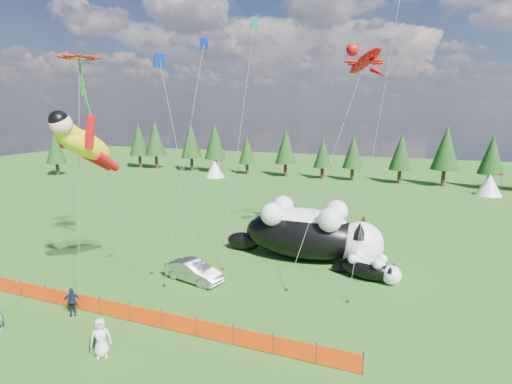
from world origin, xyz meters
The scene contains 15 objects.
ground centered at (0.00, 0.00, 0.00)m, with size 160.00×160.00×0.00m, color #0D3B0A.
safety_fence centered at (0.00, -3.00, 0.50)m, with size 22.06×0.06×1.10m.
tree_line centered at (0.00, 45.00, 4.00)m, with size 90.00×4.00×8.00m, color black, non-canonical shape.
festival_tents centered at (11.00, 40.00, 1.40)m, with size 50.00×3.20×2.80m, color white, non-canonical shape.
cat_large centered at (5.62, 9.42, 2.08)m, with size 12.10×4.33×4.38m.
cat_small centered at (10.21, 7.20, 0.81)m, with size 4.66×2.38×1.70m.
car centered at (-0.47, 2.73, 0.66)m, with size 1.41×4.03×1.33m, color #A7A7AB.
spectator_c centered at (-4.37, -3.60, 0.79)m, with size 0.93×0.48×1.58m, color #141F37.
spectator_e centered at (-0.25, -5.95, 0.92)m, with size 0.90×0.59×1.84m, color silver.
superhero_kite centered at (-5.90, -0.22, 9.03)m, with size 4.61×5.43×11.56m.
gecko_kite centered at (8.60, 12.49, 14.48)m, with size 5.93×12.18×17.16m.
flower_kite centered at (-8.30, 2.45, 14.16)m, with size 4.87×6.58×15.31m.
diamond_kite_a centered at (-1.67, 6.88, 14.86)m, with size 1.14×6.21×16.68m.
diamond_kite_c centered at (1.27, -2.36, 12.54)m, with size 2.71×0.97×13.94m.
diamond_kite_d centered at (-0.12, 12.42, 16.86)m, with size 1.19×8.33×19.28m.
Camera 1 is at (12.24, -18.59, 11.03)m, focal length 28.00 mm.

